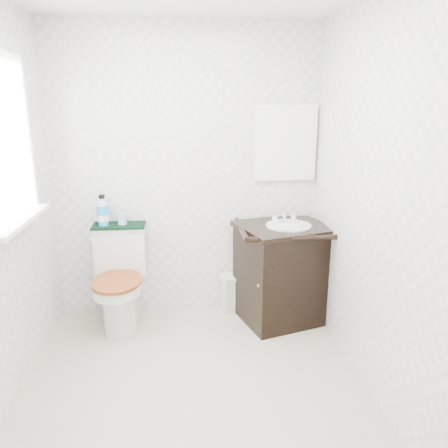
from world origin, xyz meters
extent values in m
plane|color=#BBB596|center=(0.00, 0.00, 0.00)|extent=(2.40, 2.40, 0.00)
plane|color=silver|center=(0.00, 1.20, 1.20)|extent=(2.40, 0.00, 2.40)
plane|color=silver|center=(0.00, -1.20, 1.20)|extent=(2.40, 0.00, 2.40)
plane|color=silver|center=(1.10, 0.00, 1.20)|extent=(0.00, 2.40, 2.40)
cube|color=white|center=(-1.07, 0.25, 1.55)|extent=(0.02, 0.70, 0.90)
cube|color=silver|center=(0.82, 1.18, 1.45)|extent=(0.50, 0.02, 0.60)
cylinder|color=silver|center=(-0.57, 0.82, 0.20)|extent=(0.26, 0.26, 0.39)
cube|color=silver|center=(-0.57, 1.07, 0.20)|extent=(0.26, 0.28, 0.39)
cube|color=silver|center=(-0.57, 1.09, 0.58)|extent=(0.41, 0.18, 0.37)
cube|color=silver|center=(-0.57, 1.09, 0.78)|extent=(0.43, 0.20, 0.03)
cylinder|color=silver|center=(-0.57, 0.78, 0.39)|extent=(0.37, 0.37, 0.08)
cylinder|color=brown|center=(-0.57, 0.78, 0.44)|extent=(0.39, 0.39, 0.03)
cube|color=black|center=(0.77, 0.90, 0.39)|extent=(0.79, 0.72, 0.78)
cube|color=black|center=(0.77, 0.90, 0.80)|extent=(0.84, 0.77, 0.04)
cylinder|color=silver|center=(0.80, 0.88, 0.83)|extent=(0.36, 0.36, 0.01)
ellipsoid|color=silver|center=(0.80, 0.87, 0.77)|extent=(0.31, 0.31, 0.16)
cylinder|color=silver|center=(0.80, 1.03, 0.87)|extent=(0.02, 0.02, 0.10)
cube|color=silver|center=(0.39, 1.10, 0.15)|extent=(0.23, 0.19, 0.29)
cube|color=silver|center=(0.39, 1.10, 0.31)|extent=(0.25, 0.22, 0.03)
cube|color=black|center=(-0.57, 1.09, 0.80)|extent=(0.42, 0.22, 0.02)
cylinder|color=#1A8BE1|center=(-0.69, 1.08, 0.90)|extent=(0.09, 0.09, 0.16)
cylinder|color=silver|center=(-0.69, 1.08, 1.01)|extent=(0.09, 0.09, 0.05)
cylinder|color=black|center=(-0.69, 1.08, 1.05)|extent=(0.05, 0.05, 0.03)
cone|color=#85ABD9|center=(-0.54, 1.09, 0.86)|extent=(0.07, 0.07, 0.09)
ellipsoid|color=#1A747E|center=(0.77, 0.99, 0.83)|extent=(0.07, 0.05, 0.02)
camera|label=1|loc=(-0.06, -2.41, 1.76)|focal=35.00mm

